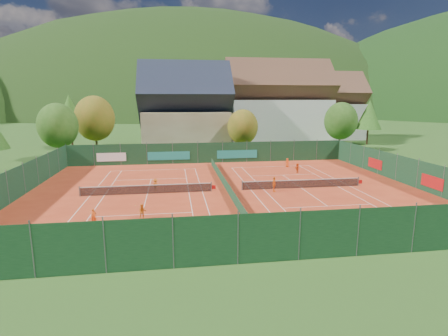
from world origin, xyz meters
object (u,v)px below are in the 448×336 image
Objects in this scene: ball_hopper at (400,217)px; player_right_near at (274,184)px; chalet at (185,113)px; hotel_block_a at (277,108)px; hotel_block_b at (325,110)px; player_left_far at (156,185)px; player_left_near at (94,216)px; player_right_far_b at (297,168)px; player_left_mid at (142,212)px; player_right_far_a at (287,163)px.

player_right_near reaches higher than ball_hopper.
chalet is 0.75× the size of hotel_block_a.
hotel_block_a is 16.14m from hotel_block_b.
hotel_block_a is at bearing -150.26° from hotel_block_b.
player_right_near is (11.92, -1.95, 0.12)m from player_left_far.
player_right_far_b reaches higher than player_left_near.
player_left_mid is at bearing -0.93° from player_right_far_b.
player_right_far_b reaches higher than player_left_mid.
hotel_block_b is at bearing 22.99° from chalet.
player_left_mid is at bearing 144.71° from player_right_near.
player_right_near is at bearing -119.33° from hotel_block_b.
player_right_near is 13.41m from player_right_far_a.
player_left_far is at bearing -130.83° from hotel_block_b.
player_right_far_a is at bearing 36.72° from player_left_mid.
player_left_mid is 0.94× the size of player_left_far.
player_left_mid is 0.98× the size of player_right_far_b.
player_left_far is at bearing 37.32° from player_right_far_a.
player_right_near is at bearing 17.79° from player_left_mid.
hotel_block_b is at bearing 71.45° from ball_hopper.
chalet is 12.91× the size of player_right_far_a.
chalet is at bearing -92.38° from player_left_far.
hotel_block_a is at bearing -96.64° from player_right_far_a.
player_right_far_a is 1.00× the size of player_right_far_b.
ball_hopper is at bearing -108.55° from hotel_block_b.
player_right_near is (16.09, 7.00, 0.18)m from player_left_near.
ball_hopper is 0.64× the size of player_right_far_a.
hotel_block_a is 16.57× the size of player_left_far.
ball_hopper is 12.39m from player_right_near.
player_left_mid is at bearing 168.27° from ball_hopper.
player_left_mid is 0.97× the size of player_right_far_a.
player_left_near is 0.94× the size of player_right_far_a.
player_right_near is at bearing 122.73° from ball_hopper.
player_left_near is 0.94× the size of player_right_far_b.
player_left_mid is at bearing -10.74° from player_left_near.
player_left_mid is (-37.84, -51.45, -6.01)m from hotel_block_b.
hotel_block_a reaches higher than player_right_near.
chalet is at bearing -48.35° from player_right_far_a.
player_right_far_b is (5.55, 8.53, -0.15)m from player_right_near.
ball_hopper is at bearing -95.54° from hotel_block_a.
chalet is 23.70m from player_right_far_a.
player_left_near is at bearing 70.86° from player_left_far.
hotel_block_a reaches higher than player_left_far.
hotel_block_b is 14.71× the size of player_left_near.
ball_hopper is 18.99m from player_right_far_b.
player_left_far is at bearing 146.40° from ball_hopper.
player_left_far is 12.08m from player_right_near.
player_left_far is 18.67m from player_right_far_b.
chalet is 39.41m from player_left_near.
chalet reaches higher than player_left_near.
player_right_far_a is (-1.24, 22.67, 0.07)m from ball_hopper.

